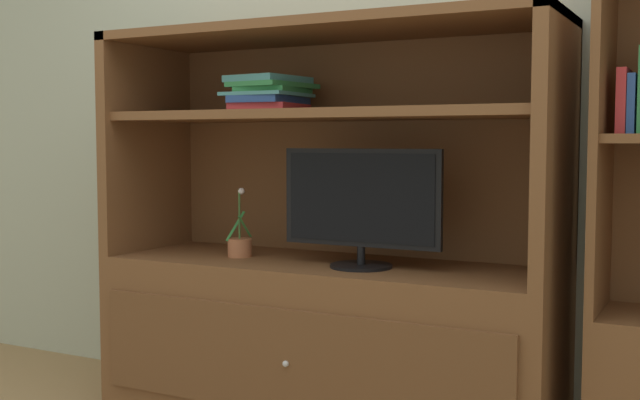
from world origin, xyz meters
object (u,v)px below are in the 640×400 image
potted_plant (240,245)px  upright_book_row (639,99)px  tv_monitor (361,205)px  magazine_stack (270,94)px  media_console (327,302)px

potted_plant → upright_book_row: size_ratio=1.02×
tv_monitor → magazine_stack: 0.62m
media_console → potted_plant: media_console is taller
upright_book_row → magazine_stack: bearing=179.9°
tv_monitor → upright_book_row: upright_book_row is taller
upright_book_row → potted_plant: bearing=-178.6°
tv_monitor → magazine_stack: magazine_stack is taller
magazine_stack → upright_book_row: upright_book_row is taller
potted_plant → upright_book_row: bearing=1.4°
media_console → tv_monitor: media_console is taller
magazine_stack → upright_book_row: size_ratio=1.27×
potted_plant → magazine_stack: 0.64m
tv_monitor → magazine_stack: (-0.44, 0.06, 0.43)m
media_console → magazine_stack: (-0.26, -0.00, 0.83)m
tv_monitor → potted_plant: (-0.56, 0.02, -0.19)m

